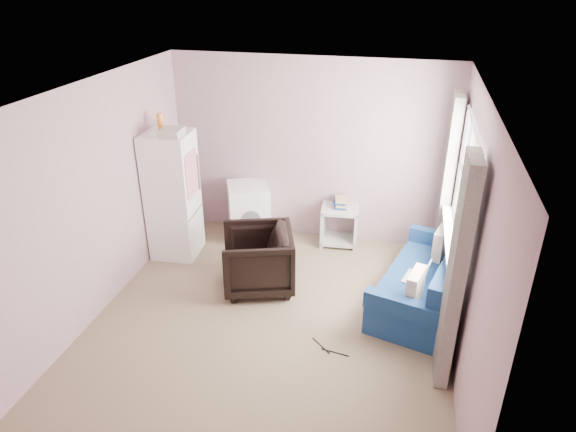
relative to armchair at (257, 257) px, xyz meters
name	(u,v)px	position (x,y,z in m)	size (l,w,h in m)	color
room	(271,218)	(0.35, -0.61, 0.84)	(3.84, 4.24, 2.54)	#89755A
armchair	(257,257)	(0.00, 0.00, 0.00)	(0.80, 0.75, 0.83)	black
fridge	(173,195)	(-1.29, 0.54, 0.43)	(0.62, 0.61, 1.90)	white
washing_machine	(249,210)	(-0.49, 1.21, 0.00)	(0.73, 0.73, 0.78)	white
side_table	(340,222)	(0.79, 1.33, -0.09)	(0.54, 0.54, 0.68)	#B4B4B0
sofa	(427,284)	(1.96, 0.08, -0.13)	(1.20, 1.86, 0.77)	navy
window_dressing	(451,220)	(2.11, 0.08, 0.69)	(0.17, 2.62, 2.18)	white
floor_cables	(328,349)	(1.01, -0.93, -0.41)	(0.41, 0.21, 0.01)	black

